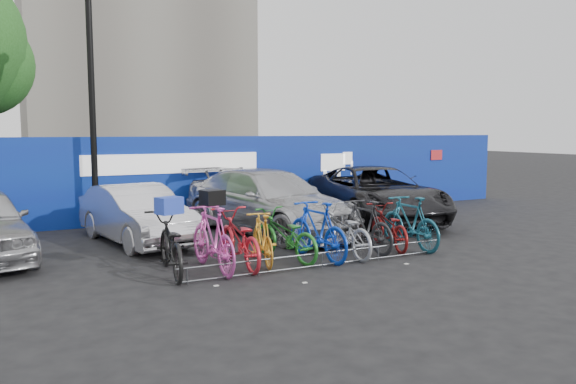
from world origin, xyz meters
TOP-DOWN VIEW (x-y plane):
  - ground at (0.00, 0.00)m, footprint 100.00×100.00m
  - hoarding at (0.01, 6.00)m, footprint 22.00×0.18m
  - lamppost at (-3.20, 5.40)m, footprint 0.25×0.50m
  - bike_rack at (-0.00, -0.60)m, footprint 5.60×0.03m
  - car_1 at (-2.60, 3.31)m, footprint 2.13×4.21m
  - car_2 at (0.66, 3.20)m, footprint 3.46×5.81m
  - car_3 at (4.06, 3.40)m, footprint 3.59×5.97m
  - bike_0 at (-2.68, 0.17)m, footprint 0.94×2.15m
  - bike_1 at (-1.92, 0.06)m, footprint 0.65×2.06m
  - bike_2 at (-1.37, 0.16)m, footprint 0.76×2.06m
  - bike_3 at (-0.88, 0.15)m, footprint 0.79×1.73m
  - bike_4 at (-0.36, 0.23)m, footprint 1.06×2.03m
  - bike_5 at (0.24, -0.00)m, footprint 0.73×2.02m
  - bike_6 at (0.89, 0.06)m, footprint 0.70×1.99m
  - bike_7 at (1.53, 0.20)m, footprint 0.60×1.88m
  - bike_8 at (2.15, 0.22)m, footprint 1.01×1.91m
  - bike_9 at (2.56, -0.00)m, footprint 0.57×1.95m
  - cargo_crate at (-2.68, 0.17)m, footprint 0.50×0.44m
  - cargo_topcase at (-1.92, 0.06)m, footprint 0.44×0.41m

SIDE VIEW (x-z plane):
  - ground at x=0.00m, z-range 0.00..0.00m
  - bike_rack at x=0.00m, z-range 0.01..0.31m
  - bike_8 at x=2.15m, z-range 0.00..0.95m
  - bike_3 at x=-0.88m, z-range 0.00..1.00m
  - bike_4 at x=-0.36m, z-range 0.00..1.02m
  - bike_6 at x=0.89m, z-range 0.00..1.04m
  - bike_2 at x=-1.37m, z-range 0.00..1.08m
  - bike_0 at x=-2.68m, z-range 0.00..1.10m
  - bike_7 at x=1.53m, z-range 0.00..1.12m
  - bike_9 at x=2.56m, z-range 0.00..1.17m
  - bike_5 at x=0.24m, z-range 0.00..1.19m
  - bike_1 at x=-1.92m, z-range 0.00..1.23m
  - car_1 at x=-2.60m, z-range 0.00..1.32m
  - car_3 at x=4.06m, z-range 0.00..1.55m
  - car_2 at x=0.66m, z-range 0.00..1.58m
  - hoarding at x=0.01m, z-range 0.00..2.40m
  - cargo_crate at x=-2.68m, z-range 1.10..1.40m
  - cargo_topcase at x=-1.92m, z-range 1.23..1.50m
  - lamppost at x=-3.20m, z-range 0.22..6.33m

